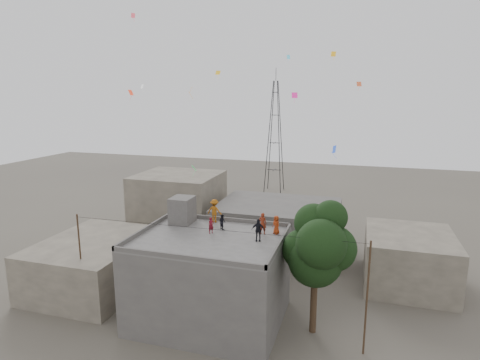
% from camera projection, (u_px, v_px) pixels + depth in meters
% --- Properties ---
extents(ground, '(140.00, 140.00, 0.00)m').
position_uv_depth(ground, '(211.00, 318.00, 28.76)').
color(ground, '#4F4941').
rests_on(ground, ground).
extents(main_building, '(10.00, 8.00, 6.10)m').
position_uv_depth(main_building, '(210.00, 279.00, 28.13)').
color(main_building, '#4D4A48').
rests_on(main_building, ground).
extents(parapet, '(10.00, 8.00, 0.30)m').
position_uv_depth(parapet, '(209.00, 236.00, 27.47)').
color(parapet, '#4D4A48').
rests_on(parapet, main_building).
extents(stair_head_box, '(1.60, 1.80, 2.00)m').
position_uv_depth(stair_head_box, '(182.00, 210.00, 30.64)').
color(stair_head_box, '#4D4A48').
rests_on(stair_head_box, main_building).
extents(neighbor_west, '(8.00, 10.00, 4.00)m').
position_uv_depth(neighbor_west, '(95.00, 263.00, 33.36)').
color(neighbor_west, '#5B5348').
rests_on(neighbor_west, ground).
extents(neighbor_north, '(12.00, 9.00, 5.00)m').
position_uv_depth(neighbor_north, '(278.00, 228.00, 40.78)').
color(neighbor_north, '#4D4A48').
rests_on(neighbor_north, ground).
extents(neighbor_northwest, '(9.00, 8.00, 7.00)m').
position_uv_depth(neighbor_northwest, '(179.00, 204.00, 45.87)').
color(neighbor_northwest, '#5B5348').
rests_on(neighbor_northwest, ground).
extents(neighbor_east, '(7.00, 8.00, 4.40)m').
position_uv_depth(neighbor_east, '(408.00, 259.00, 33.68)').
color(neighbor_east, '#5B5348').
rests_on(neighbor_east, ground).
extents(tree, '(4.90, 4.60, 9.10)m').
position_uv_depth(tree, '(319.00, 246.00, 25.96)').
color(tree, black).
rests_on(tree, ground).
extents(utility_line, '(20.12, 0.62, 7.40)m').
position_uv_depth(utility_line, '(210.00, 277.00, 26.66)').
color(utility_line, black).
rests_on(utility_line, ground).
extents(transmission_tower, '(2.97, 2.97, 20.01)m').
position_uv_depth(transmission_tower, '(275.00, 137.00, 65.48)').
color(transmission_tower, black).
rests_on(transmission_tower, ground).
extents(person_red_adult, '(0.57, 0.38, 1.54)m').
position_uv_depth(person_red_adult, '(263.00, 223.00, 28.16)').
color(person_red_adult, maroon).
rests_on(person_red_adult, main_building).
extents(person_orange_child, '(0.76, 0.74, 1.32)m').
position_uv_depth(person_orange_child, '(276.00, 225.00, 28.21)').
color(person_orange_child, '#9F3312').
rests_on(person_orange_child, main_building).
extents(person_dark_child, '(0.69, 0.66, 1.12)m').
position_uv_depth(person_dark_child, '(222.00, 222.00, 29.19)').
color(person_dark_child, black).
rests_on(person_dark_child, main_building).
extents(person_dark_adult, '(0.94, 0.51, 1.52)m').
position_uv_depth(person_dark_adult, '(258.00, 230.00, 26.80)').
color(person_dark_adult, black).
rests_on(person_dark_adult, main_building).
extents(person_orange_adult, '(1.22, 0.75, 1.82)m').
position_uv_depth(person_orange_adult, '(215.00, 211.00, 30.75)').
color(person_orange_adult, '#985211').
rests_on(person_orange_adult, main_building).
extents(person_red_child, '(0.49, 0.50, 1.16)m').
position_uv_depth(person_red_child, '(211.00, 225.00, 28.32)').
color(person_red_child, maroon).
rests_on(person_red_child, main_building).
extents(kites, '(20.88, 14.23, 11.89)m').
position_uv_depth(kites, '(242.00, 92.00, 32.80)').
color(kites, red).
rests_on(kites, ground).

